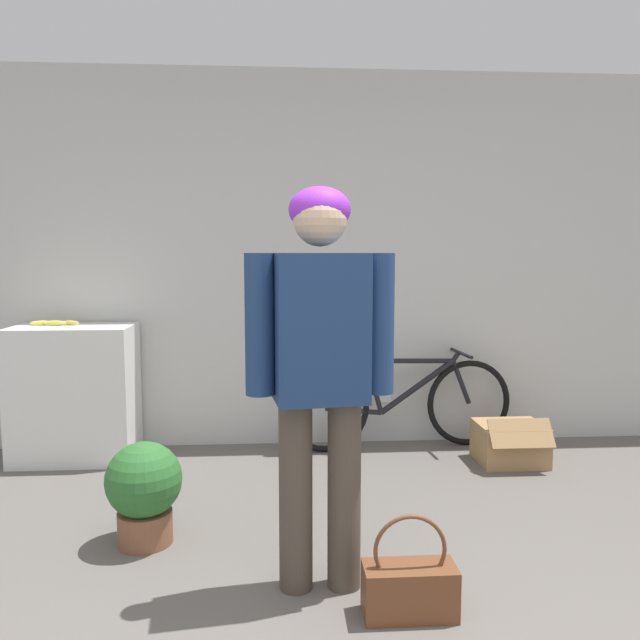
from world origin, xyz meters
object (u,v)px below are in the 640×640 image
object	(u,v)px
person	(320,352)
bicycle	(398,402)
banana	(55,323)
potted_plant	(144,489)
cardboard_box	(510,443)
handbag	(410,586)

from	to	relation	value
person	bicycle	xyz separation A→B (m)	(0.66, 1.77, -0.64)
banana	potted_plant	world-z (taller)	banana
person	cardboard_box	bearing A→B (deg)	39.37
bicycle	potted_plant	size ratio (longest dim) A/B	3.37
banana	handbag	world-z (taller)	banana
person	cardboard_box	xyz separation A→B (m)	(1.33, 1.43, -0.84)
handbag	potted_plant	distance (m)	1.30
person	banana	xyz separation A→B (m)	(-1.62, 1.74, -0.07)
handbag	banana	bearing A→B (deg)	134.57
handbag	cardboard_box	distance (m)	1.94
potted_plant	bicycle	bearing A→B (deg)	42.46
person	potted_plant	distance (m)	1.15
person	potted_plant	size ratio (longest dim) A/B	3.33
handbag	cardboard_box	xyz separation A→B (m)	(1.01, 1.65, 0.02)
person	handbag	world-z (taller)	person
banana	cardboard_box	size ratio (longest dim) A/B	0.77
banana	cardboard_box	xyz separation A→B (m)	(2.95, -0.32, -0.77)
person	cardboard_box	size ratio (longest dim) A/B	3.81
bicycle	cardboard_box	size ratio (longest dim) A/B	3.86
banana	potted_plant	xyz separation A→B (m)	(0.83, -1.31, -0.64)
bicycle	potted_plant	distance (m)	1.97
cardboard_box	handbag	bearing A→B (deg)	-121.52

